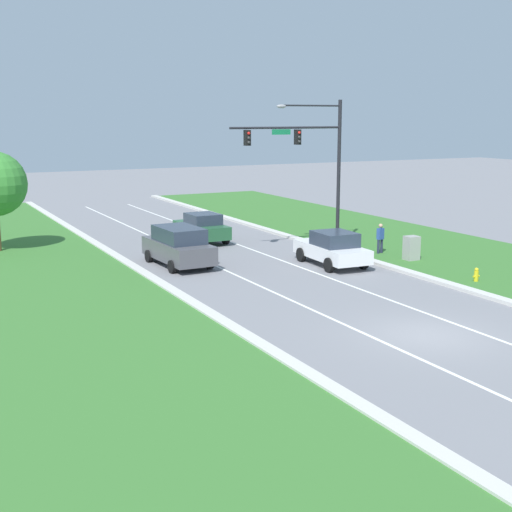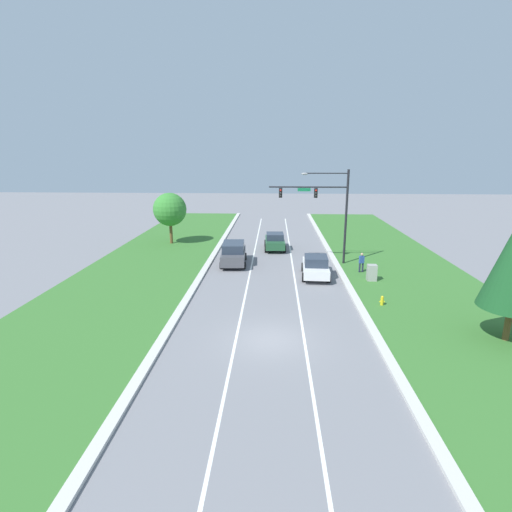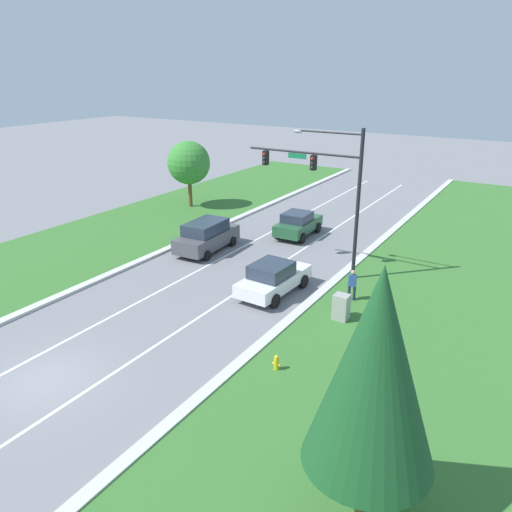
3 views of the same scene
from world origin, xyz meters
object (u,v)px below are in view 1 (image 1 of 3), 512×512
(forest_sedan, at_px, (202,228))
(white_sedan, at_px, (332,248))
(pedestrian, at_px, (380,237))
(graphite_suv, at_px, (179,246))
(utility_cabinet, at_px, (411,249))
(traffic_signal_mast, at_px, (311,152))
(fire_hydrant, at_px, (476,275))

(forest_sedan, height_order, white_sedan, forest_sedan)
(forest_sedan, xyz_separation_m, pedestrian, (7.07, -7.94, 0.06))
(graphite_suv, bearing_deg, pedestrian, -14.44)
(utility_cabinet, xyz_separation_m, pedestrian, (-0.33, 2.21, 0.28))
(traffic_signal_mast, height_order, forest_sedan, traffic_signal_mast)
(graphite_suv, height_order, fire_hydrant, graphite_suv)
(traffic_signal_mast, xyz_separation_m, fire_hydrant, (2.63, -10.08, -5.08))
(fire_hydrant, bearing_deg, utility_cabinet, 84.16)
(pedestrian, bearing_deg, utility_cabinet, 85.70)
(forest_sedan, height_order, pedestrian, forest_sedan)
(traffic_signal_mast, xyz_separation_m, graphite_suv, (-7.89, -0.47, -4.42))
(traffic_signal_mast, xyz_separation_m, pedestrian, (2.83, -2.69, -4.49))
(traffic_signal_mast, bearing_deg, white_sedan, -104.59)
(traffic_signal_mast, distance_m, white_sedan, 6.09)
(graphite_suv, bearing_deg, fire_hydrant, -45.14)
(forest_sedan, distance_m, utility_cabinet, 12.57)
(graphite_suv, xyz_separation_m, fire_hydrant, (10.52, -9.61, -0.66))
(white_sedan, relative_size, utility_cabinet, 3.60)
(white_sedan, height_order, pedestrian, white_sedan)
(forest_sedan, distance_m, graphite_suv, 6.78)
(white_sedan, distance_m, pedestrian, 4.03)
(forest_sedan, bearing_deg, white_sedan, -72.45)
(forest_sedan, bearing_deg, utility_cabinet, -55.74)
(utility_cabinet, bearing_deg, forest_sedan, 126.11)
(white_sedan, bearing_deg, fire_hydrant, -56.51)
(graphite_suv, bearing_deg, forest_sedan, 54.80)
(graphite_suv, relative_size, fire_hydrant, 7.11)
(white_sedan, relative_size, fire_hydrant, 6.77)
(graphite_suv, xyz_separation_m, white_sedan, (6.87, -3.44, -0.13))
(traffic_signal_mast, xyz_separation_m, white_sedan, (-1.02, -3.91, -4.56))
(white_sedan, relative_size, pedestrian, 2.80)
(traffic_signal_mast, xyz_separation_m, forest_sedan, (-4.25, 5.25, -4.55))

